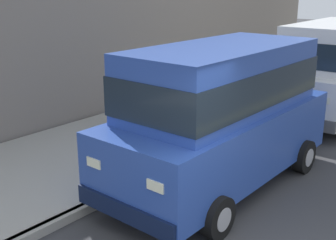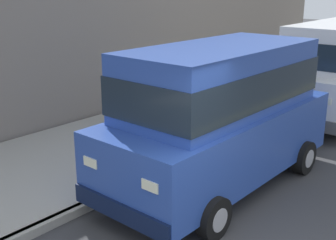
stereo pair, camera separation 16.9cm
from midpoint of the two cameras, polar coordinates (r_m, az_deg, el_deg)
curb at (r=7.20m, az=-11.75°, el=-11.40°), size 0.16×64.00×0.14m
sidewalk at (r=8.56m, az=-19.41°, el=-7.24°), size 3.60×64.00×0.14m
car_blue_van at (r=7.61m, az=6.37°, el=1.26°), size 2.15×4.90×2.52m
car_white_van at (r=12.52m, az=20.47°, el=6.66°), size 2.24×4.95×2.52m
dog_grey at (r=10.82m, az=-7.90°, el=0.77°), size 0.60×0.54×0.49m
building_facade at (r=13.30m, az=-2.94°, el=11.07°), size 0.50×20.00×4.06m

